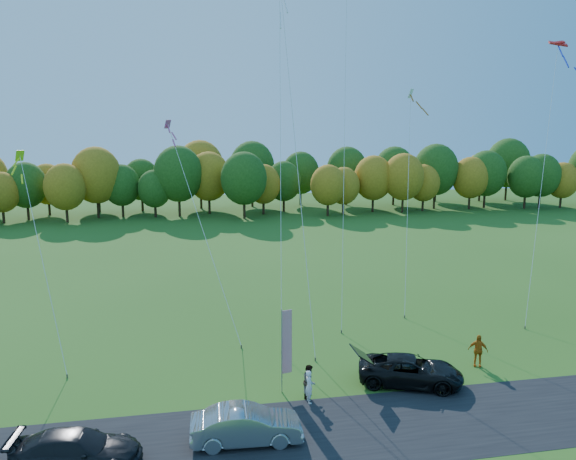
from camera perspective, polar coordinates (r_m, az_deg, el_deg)
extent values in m
plane|color=#295616|center=(29.11, 2.28, -15.89)|extent=(160.00, 160.00, 0.00)
cube|color=black|center=(25.70, 4.41, -19.78)|extent=(90.00, 6.00, 0.01)
imported|color=black|center=(30.00, 12.35, -13.77)|extent=(5.75, 4.11, 1.45)
imported|color=#A1A0A4|center=(24.65, -4.25, -19.17)|extent=(4.69, 1.84, 1.52)
imported|color=black|center=(24.53, -20.68, -20.16)|extent=(5.12, 2.54, 1.43)
imported|color=white|center=(27.59, 2.16, -15.61)|extent=(0.41, 0.60, 1.60)
imported|color=gray|center=(28.07, 2.19, -15.08)|extent=(0.88, 0.97, 1.64)
imported|color=#BE6211|center=(32.92, 18.73, -11.52)|extent=(1.14, 0.87, 1.79)
cylinder|color=#999999|center=(27.94, -0.64, -12.21)|extent=(0.06, 0.06, 4.30)
cube|color=red|center=(27.88, -0.13, -11.30)|extent=(0.53, 0.16, 3.23)
cube|color=navy|center=(27.48, -0.14, -8.97)|extent=(0.53, 0.15, 0.84)
cylinder|color=#4C3F33|center=(32.21, 2.79, -12.98)|extent=(0.08, 0.08, 0.20)
cylinder|color=#4C3F33|center=(36.26, 5.45, -10.24)|extent=(0.08, 0.08, 0.20)
cylinder|color=#4C3F33|center=(33.05, -0.66, -12.33)|extent=(0.08, 0.08, 0.20)
cylinder|color=#4C3F33|center=(39.87, 22.93, -9.10)|extent=(0.08, 0.08, 0.20)
cube|color=red|center=(48.88, 25.75, 16.67)|extent=(2.78, 0.98, 1.09)
cylinder|color=#4C3F33|center=(32.35, -21.52, -13.64)|extent=(0.08, 0.08, 0.20)
cube|color=#A4D816|center=(35.87, -25.59, 6.83)|extent=(1.05, 1.05, 1.25)
cylinder|color=#4C3F33|center=(39.56, 11.76, -8.61)|extent=(0.08, 0.08, 0.20)
cube|color=white|center=(45.29, 12.35, 13.40)|extent=(1.19, 1.19, 1.41)
cylinder|color=#4C3F33|center=(33.93, -4.77, -11.74)|extent=(0.08, 0.08, 0.20)
cube|color=#CB437C|center=(39.31, -12.13, 10.47)|extent=(0.99, 0.99, 1.17)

